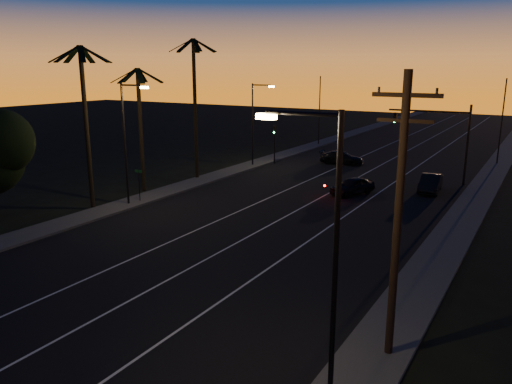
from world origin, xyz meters
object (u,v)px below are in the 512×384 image
Objects in this scene: signal_mast at (440,129)px; cross_car at (342,158)px; lead_car at (352,186)px; right_car at (430,183)px; utility_pole at (398,214)px.

signal_mast is 1.45× the size of cross_car.
lead_car is 0.97× the size of cross_car.
signal_mast reaches higher than cross_car.
lead_car reaches higher than cross_car.
lead_car is (-4.90, -8.21, -4.08)m from signal_mast.
lead_car is at bearing -141.82° from right_car.
utility_pole is 1.41× the size of signal_mast.
signal_mast is 5.75m from right_car.
cross_car is at bearing 113.88° from utility_pole.
right_car is at bearing -35.91° from cross_car.
signal_mast is at bearing 98.47° from utility_pole.
utility_pole is at bearing -81.53° from signal_mast.
right_car is 13.43m from cross_car.
lead_car is 1.07× the size of right_car.
cross_car is (-10.88, 7.88, -0.04)m from right_car.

